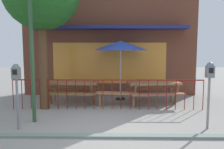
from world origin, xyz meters
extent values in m
plane|color=gray|center=(0.00, 0.00, 0.00)|extent=(40.00, 40.00, 0.00)
cube|color=#441E14|center=(0.00, 4.51, 0.00)|extent=(7.23, 0.54, 0.01)
cube|color=brown|center=(0.00, 4.51, 2.60)|extent=(7.23, 0.50, 5.20)
cube|color=orange|center=(0.00, 4.25, 1.35)|extent=(4.70, 0.02, 1.70)
cube|color=navy|center=(0.00, 3.89, 2.77)|extent=(6.15, 0.73, 0.12)
cube|color=maroon|center=(0.00, 1.94, 0.95)|extent=(6.07, 0.04, 0.04)
cylinder|color=maroon|center=(-3.04, 1.94, 0.47)|extent=(0.02, 0.02, 0.95)
cylinder|color=maroon|center=(-2.75, 1.94, 0.47)|extent=(0.02, 0.02, 0.95)
cylinder|color=maroon|center=(-2.46, 1.94, 0.47)|extent=(0.02, 0.02, 0.95)
cylinder|color=maroon|center=(-2.17, 1.94, 0.47)|extent=(0.02, 0.02, 0.95)
cylinder|color=maroon|center=(-1.88, 1.94, 0.47)|extent=(0.02, 0.02, 0.95)
cylinder|color=maroon|center=(-1.59, 1.94, 0.47)|extent=(0.02, 0.02, 0.95)
cylinder|color=#690A0B|center=(-1.30, 1.94, 0.47)|extent=(0.02, 0.02, 0.95)
cylinder|color=maroon|center=(-1.01, 1.94, 0.47)|extent=(0.02, 0.02, 0.95)
cylinder|color=maroon|center=(-0.72, 1.94, 0.47)|extent=(0.02, 0.02, 0.95)
cylinder|color=maroon|center=(-0.43, 1.94, 0.47)|extent=(0.02, 0.02, 0.95)
cylinder|color=maroon|center=(-0.14, 1.94, 0.47)|extent=(0.02, 0.02, 0.95)
cylinder|color=maroon|center=(0.14, 1.94, 0.47)|extent=(0.02, 0.02, 0.95)
cylinder|color=maroon|center=(0.43, 1.94, 0.47)|extent=(0.02, 0.02, 0.95)
cylinder|color=maroon|center=(0.72, 1.94, 0.47)|extent=(0.02, 0.02, 0.95)
cylinder|color=maroon|center=(1.01, 1.94, 0.47)|extent=(0.02, 0.02, 0.95)
cylinder|color=maroon|center=(1.30, 1.94, 0.47)|extent=(0.02, 0.02, 0.95)
cylinder|color=maroon|center=(1.59, 1.94, 0.47)|extent=(0.02, 0.02, 0.95)
cylinder|color=maroon|center=(1.88, 1.94, 0.47)|extent=(0.02, 0.02, 0.95)
cylinder|color=maroon|center=(2.17, 1.94, 0.47)|extent=(0.02, 0.02, 0.95)
cylinder|color=maroon|center=(2.46, 1.94, 0.47)|extent=(0.02, 0.02, 0.95)
cylinder|color=maroon|center=(2.75, 1.94, 0.47)|extent=(0.02, 0.02, 0.95)
cylinder|color=maroon|center=(3.04, 1.94, 0.47)|extent=(0.02, 0.02, 0.95)
cube|color=#8C5E38|center=(-1.28, 2.80, 0.74)|extent=(1.84, 0.86, 0.07)
cube|color=olive|center=(-1.31, 2.25, 0.44)|extent=(1.81, 0.36, 0.05)
cube|color=brown|center=(-1.25, 3.35, 0.44)|extent=(1.81, 0.36, 0.05)
cube|color=brown|center=(-2.03, 2.56, 0.37)|extent=(0.09, 0.35, 0.78)
cube|color=brown|center=(-2.00, 3.12, 0.37)|extent=(0.09, 0.35, 0.78)
cube|color=brown|center=(-0.56, 2.48, 0.37)|extent=(0.09, 0.35, 0.78)
cube|color=brown|center=(-0.53, 3.04, 0.37)|extent=(0.09, 0.35, 0.78)
cube|color=olive|center=(1.60, 2.75, 0.74)|extent=(1.88, 0.99, 0.07)
cube|color=#92573E|center=(1.67, 2.20, 0.44)|extent=(1.82, 0.50, 0.05)
cube|color=#92583B|center=(1.52, 3.29, 0.44)|extent=(1.82, 0.50, 0.05)
cube|color=brown|center=(0.90, 2.37, 0.37)|extent=(0.12, 0.36, 0.78)
cube|color=brown|center=(0.83, 2.93, 0.37)|extent=(0.12, 0.36, 0.78)
cube|color=brown|center=(2.37, 2.57, 0.37)|extent=(0.12, 0.36, 0.78)
cube|color=brown|center=(2.29, 3.12, 0.37)|extent=(0.12, 0.36, 0.78)
cylinder|color=black|center=(0.44, 3.41, 0.03)|extent=(0.36, 0.36, 0.05)
cylinder|color=#BEB1BB|center=(0.44, 3.41, 1.10)|extent=(0.04, 0.04, 2.19)
cone|color=#2D4AB0|center=(0.44, 3.41, 2.06)|extent=(2.06, 2.06, 0.36)
cube|color=#A7704A|center=(0.30, 2.35, 0.45)|extent=(1.43, 0.47, 0.06)
cube|color=brown|center=(-0.26, 2.41, 0.23)|extent=(0.08, 0.29, 0.45)
cube|color=brown|center=(0.85, 2.29, 0.23)|extent=(0.08, 0.29, 0.45)
cylinder|color=slate|center=(-2.07, 0.09, 0.61)|extent=(0.06, 0.06, 1.22)
cube|color=slate|center=(-2.07, 0.09, 1.35)|extent=(0.18, 0.14, 0.27)
sphere|color=slate|center=(-2.07, 0.09, 1.49)|extent=(0.17, 0.17, 0.17)
cube|color=black|center=(-2.07, 0.01, 1.38)|extent=(0.11, 0.01, 0.12)
cylinder|color=gray|center=(2.48, 0.20, 0.62)|extent=(0.06, 0.06, 1.24)
cube|color=slate|center=(2.48, 0.20, 1.38)|extent=(0.18, 0.14, 0.28)
sphere|color=slate|center=(2.48, 0.20, 1.52)|extent=(0.17, 0.17, 0.17)
cube|color=black|center=(2.48, 0.13, 1.42)|extent=(0.11, 0.01, 0.12)
cylinder|color=brown|center=(-2.04, 2.00, 1.52)|extent=(0.26, 0.26, 3.05)
cylinder|color=#2B4B2E|center=(-1.89, 0.65, 1.99)|extent=(0.10, 0.10, 3.98)
cube|color=slate|center=(0.00, -0.38, 0.00)|extent=(10.12, 0.20, 0.11)
camera|label=1|loc=(0.26, -5.07, 1.89)|focal=35.88mm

